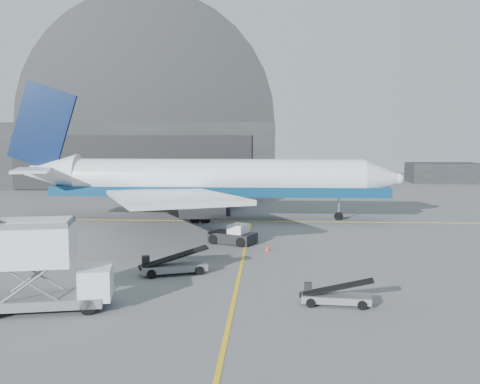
# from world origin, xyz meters

# --- Properties ---
(ground) EXTENTS (200.00, 200.00, 0.00)m
(ground) POSITION_xyz_m (0.00, 0.00, 0.00)
(ground) COLOR #565659
(ground) RESTS_ON ground
(taxi_lines) EXTENTS (80.00, 42.12, 0.02)m
(taxi_lines) POSITION_xyz_m (0.00, 12.67, 0.01)
(taxi_lines) COLOR yellow
(taxi_lines) RESTS_ON ground
(hangar) EXTENTS (50.00, 28.30, 28.00)m
(hangar) POSITION_xyz_m (-22.00, 64.95, 9.54)
(hangar) COLOR black
(hangar) RESTS_ON ground
(distant_bldg_a) EXTENTS (14.00, 8.00, 4.00)m
(distant_bldg_a) POSITION_xyz_m (38.00, 72.00, 0.00)
(distant_bldg_a) COLOR black
(distant_bldg_a) RESTS_ON ground
(airliner) EXTENTS (46.46, 45.05, 16.30)m
(airliner) POSITION_xyz_m (-5.69, 21.45, 4.56)
(airliner) COLOR white
(airliner) RESTS_ON ground
(catering_truck) EXTENTS (7.44, 4.00, 4.85)m
(catering_truck) POSITION_xyz_m (-10.65, -11.73, 2.45)
(catering_truck) COLOR slate
(catering_truck) RESTS_ON ground
(pushback_tug) EXTENTS (4.60, 3.73, 1.87)m
(pushback_tug) POSITION_xyz_m (-1.13, 7.38, 0.70)
(pushback_tug) COLOR black
(pushback_tug) RESTS_ON ground
(belt_loader_a) EXTENTS (5.00, 3.09, 1.89)m
(belt_loader_a) POSITION_xyz_m (-4.74, -3.53, 0.58)
(belt_loader_a) COLOR slate
(belt_loader_a) RESTS_ON ground
(belt_loader_b) EXTENTS (4.30, 1.79, 1.62)m
(belt_loader_b) POSITION_xyz_m (5.95, -9.87, 0.50)
(belt_loader_b) COLOR slate
(belt_loader_b) RESTS_ON ground
(traffic_cone) EXTENTS (0.33, 0.33, 0.48)m
(traffic_cone) POSITION_xyz_m (1.93, 4.36, 0.23)
(traffic_cone) COLOR #E44307
(traffic_cone) RESTS_ON ground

